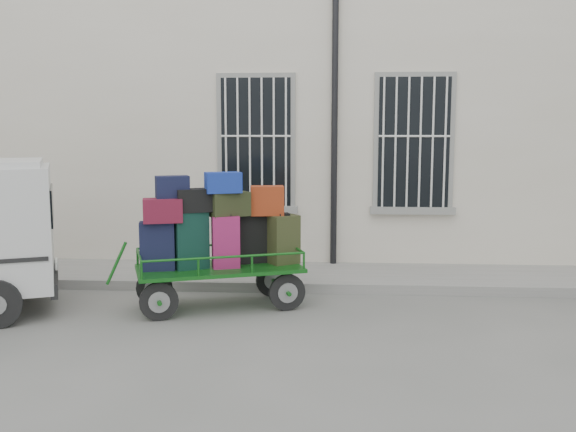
{
  "coord_description": "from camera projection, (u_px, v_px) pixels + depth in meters",
  "views": [
    {
      "loc": [
        0.91,
        -8.12,
        2.45
      ],
      "look_at": [
        0.29,
        1.0,
        1.23
      ],
      "focal_mm": 40.0,
      "sensor_mm": 36.0,
      "label": 1
    }
  ],
  "objects": [
    {
      "name": "building",
      "position": [
        289.0,
        104.0,
        13.45
      ],
      "size": [
        24.0,
        5.15,
        6.0
      ],
      "color": "beige",
      "rests_on": "ground"
    },
    {
      "name": "sidewalk",
      "position": [
        276.0,
        276.0,
        10.58
      ],
      "size": [
        24.0,
        1.7,
        0.15
      ],
      "primitive_type": "cube",
      "color": "gray",
      "rests_on": "ground"
    },
    {
      "name": "ground",
      "position": [
        261.0,
        319.0,
        8.41
      ],
      "size": [
        80.0,
        80.0,
        0.0
      ],
      "primitive_type": "plane",
      "color": "#61625D",
      "rests_on": "ground"
    },
    {
      "name": "luggage_cart",
      "position": [
        218.0,
        238.0,
        8.81
      ],
      "size": [
        2.66,
        1.72,
        1.89
      ],
      "rotation": [
        0.0,
        0.0,
        0.35
      ],
      "color": "black",
      "rests_on": "ground"
    }
  ]
}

